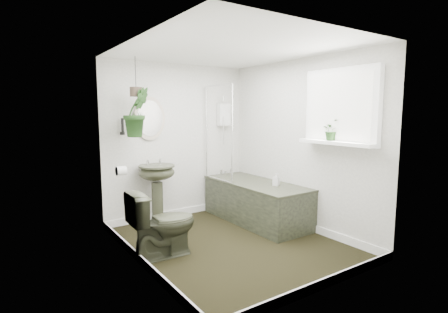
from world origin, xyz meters
TOP-DOWN VIEW (x-y plane):
  - floor at (0.00, 0.00)m, footprint 2.30×2.80m
  - ceiling at (0.00, 0.00)m, footprint 2.30×2.80m
  - wall_back at (0.00, 1.41)m, footprint 2.30×0.02m
  - wall_front at (0.00, -1.41)m, footprint 2.30×0.02m
  - wall_left at (-1.16, 0.00)m, footprint 0.02×2.80m
  - wall_right at (1.16, 0.00)m, footprint 0.02×2.80m
  - skirting at (0.00, 0.00)m, footprint 2.30×2.80m
  - bathtub at (0.80, 0.50)m, footprint 0.72×1.72m
  - bath_screen at (0.47, 0.99)m, footprint 0.04×0.72m
  - shower_box at (0.80, 1.34)m, footprint 0.20×0.10m
  - oval_mirror at (-0.45, 1.37)m, footprint 0.46×0.03m
  - wall_sconce at (-0.85, 1.36)m, footprint 0.04×0.04m
  - toilet_roll_holder at (-1.10, 0.70)m, footprint 0.11×0.11m
  - window_recess at (1.09, -0.70)m, footprint 0.08×1.00m
  - window_sill at (1.02, -0.70)m, footprint 0.18×1.00m
  - window_blinds at (1.04, -0.70)m, footprint 0.01×0.86m
  - toilet at (-0.85, 0.10)m, footprint 0.74×0.44m
  - pedestal_sink at (-0.45, 1.17)m, footprint 0.57×0.51m
  - sill_plant at (1.05, -0.61)m, footprint 0.28×0.26m
  - hanging_plant at (-0.75, 1.08)m, footprint 0.39×0.33m
  - soap_bottle at (0.88, 0.17)m, footprint 0.10×0.10m
  - hanging_pot at (-0.75, 1.08)m, footprint 0.16×0.16m

SIDE VIEW (x-z plane):
  - floor at x=0.00m, z-range -0.02..0.00m
  - skirting at x=0.00m, z-range 0.00..0.10m
  - bathtub at x=0.80m, z-range 0.00..0.58m
  - toilet at x=-0.85m, z-range 0.00..0.75m
  - pedestal_sink at x=-0.45m, z-range 0.00..0.86m
  - soap_bottle at x=0.88m, z-range 0.58..0.75m
  - toilet_roll_holder at x=-1.10m, z-range 0.84..0.96m
  - wall_back at x=0.00m, z-range 0.00..2.30m
  - wall_front at x=0.00m, z-range 0.00..2.30m
  - wall_left at x=-1.16m, z-range 0.00..2.30m
  - wall_right at x=1.16m, z-range 0.00..2.30m
  - window_sill at x=1.02m, z-range 1.21..1.25m
  - bath_screen at x=0.47m, z-range 0.58..1.98m
  - sill_plant at x=1.05m, z-range 1.25..1.50m
  - wall_sconce at x=-0.85m, z-range 1.29..1.51m
  - oval_mirror at x=-0.45m, z-range 1.19..1.81m
  - shower_box at x=0.80m, z-range 1.38..1.73m
  - hanging_plant at x=-0.75m, z-range 1.27..1.91m
  - window_recess at x=1.09m, z-range 1.20..2.10m
  - window_blinds at x=1.04m, z-range 1.27..2.03m
  - hanging_pot at x=-0.75m, z-range 1.79..1.91m
  - ceiling at x=0.00m, z-range 2.30..2.32m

